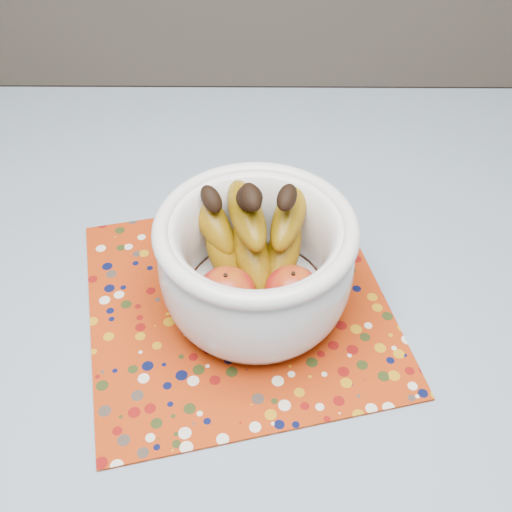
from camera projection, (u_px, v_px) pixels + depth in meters
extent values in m
cube|color=brown|center=(223.00, 377.00, 0.76)|extent=(1.20, 1.20, 0.04)
cylinder|color=brown|center=(13.00, 271.00, 1.40)|extent=(0.06, 0.06, 0.71)
cylinder|color=brown|center=(466.00, 273.00, 1.40)|extent=(0.06, 0.06, 0.71)
cube|color=slate|center=(222.00, 366.00, 0.74)|extent=(1.32, 1.32, 0.01)
cube|color=#9A2A08|center=(238.00, 303.00, 0.80)|extent=(0.47, 0.47, 0.00)
cylinder|color=silver|center=(256.00, 301.00, 0.79)|extent=(0.12, 0.12, 0.01)
cylinder|color=silver|center=(256.00, 295.00, 0.79)|extent=(0.18, 0.18, 0.01)
torus|color=silver|center=(256.00, 228.00, 0.70)|extent=(0.24, 0.24, 0.02)
ellipsoid|color=maroon|center=(227.00, 294.00, 0.73)|extent=(0.07, 0.07, 0.07)
ellipsoid|color=maroon|center=(292.00, 291.00, 0.74)|extent=(0.07, 0.07, 0.06)
sphere|color=black|center=(249.00, 198.00, 0.72)|extent=(0.03, 0.03, 0.03)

